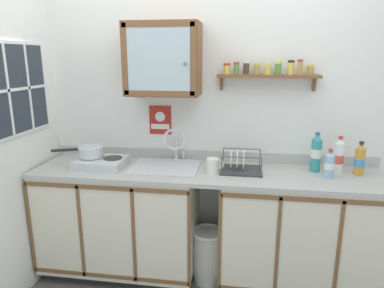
{
  "coord_description": "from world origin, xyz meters",
  "views": [
    {
      "loc": [
        0.25,
        -2.15,
        1.74
      ],
      "look_at": [
        -0.13,
        0.41,
        1.09
      ],
      "focal_mm": 32.18,
      "sensor_mm": 36.0,
      "label": 1
    }
  ],
  "objects_px": {
    "bottle_detergent_teal_1": "(316,153)",
    "bottle_juice_amber_3": "(360,160)",
    "mug": "(213,166)",
    "sink": "(167,169)",
    "wall_cabinet": "(163,59)",
    "hot_plate_stove": "(101,162)",
    "dish_rack": "(240,166)",
    "warning_sign": "(160,120)",
    "trash_bin": "(208,255)",
    "bottle_water_blue_2": "(329,165)",
    "saucepan": "(90,151)",
    "bottle_opaque_white_0": "(339,156)"
  },
  "relations": [
    {
      "from": "bottle_water_blue_2",
      "to": "wall_cabinet",
      "type": "distance_m",
      "value": 1.42
    },
    {
      "from": "mug",
      "to": "wall_cabinet",
      "type": "height_order",
      "value": "wall_cabinet"
    },
    {
      "from": "bottle_opaque_white_0",
      "to": "dish_rack",
      "type": "distance_m",
      "value": 0.72
    },
    {
      "from": "bottle_detergent_teal_1",
      "to": "mug",
      "type": "relative_size",
      "value": 2.29
    },
    {
      "from": "bottle_detergent_teal_1",
      "to": "bottle_juice_amber_3",
      "type": "distance_m",
      "value": 0.3
    },
    {
      "from": "hot_plate_stove",
      "to": "saucepan",
      "type": "distance_m",
      "value": 0.13
    },
    {
      "from": "dish_rack",
      "to": "wall_cabinet",
      "type": "xyz_separation_m",
      "value": [
        -0.6,
        0.1,
        0.78
      ]
    },
    {
      "from": "hot_plate_stove",
      "to": "trash_bin",
      "type": "height_order",
      "value": "hot_plate_stove"
    },
    {
      "from": "bottle_detergent_teal_1",
      "to": "mug",
      "type": "height_order",
      "value": "bottle_detergent_teal_1"
    },
    {
      "from": "dish_rack",
      "to": "saucepan",
      "type": "bearing_deg",
      "value": -178.74
    },
    {
      "from": "bottle_opaque_white_0",
      "to": "sink",
      "type": "bearing_deg",
      "value": -177.38
    },
    {
      "from": "saucepan",
      "to": "bottle_opaque_white_0",
      "type": "bearing_deg",
      "value": 2.99
    },
    {
      "from": "hot_plate_stove",
      "to": "dish_rack",
      "type": "bearing_deg",
      "value": 2.45
    },
    {
      "from": "bottle_detergent_teal_1",
      "to": "bottle_water_blue_2",
      "type": "bearing_deg",
      "value": -64.14
    },
    {
      "from": "bottle_juice_amber_3",
      "to": "trash_bin",
      "type": "xyz_separation_m",
      "value": [
        -1.08,
        -0.1,
        -0.8
      ]
    },
    {
      "from": "hot_plate_stove",
      "to": "dish_rack",
      "type": "height_order",
      "value": "dish_rack"
    },
    {
      "from": "wall_cabinet",
      "to": "dish_rack",
      "type": "bearing_deg",
      "value": -9.87
    },
    {
      "from": "wall_cabinet",
      "to": "warning_sign",
      "type": "bearing_deg",
      "value": 115.19
    },
    {
      "from": "mug",
      "to": "wall_cabinet",
      "type": "bearing_deg",
      "value": 156.35
    },
    {
      "from": "hot_plate_stove",
      "to": "bottle_opaque_white_0",
      "type": "distance_m",
      "value": 1.79
    },
    {
      "from": "bottle_water_blue_2",
      "to": "dish_rack",
      "type": "xyz_separation_m",
      "value": [
        -0.62,
        0.06,
        -0.06
      ]
    },
    {
      "from": "bottle_opaque_white_0",
      "to": "bottle_juice_amber_3",
      "type": "distance_m",
      "value": 0.14
    },
    {
      "from": "sink",
      "to": "bottle_opaque_white_0",
      "type": "relative_size",
      "value": 1.87
    },
    {
      "from": "mug",
      "to": "warning_sign",
      "type": "bearing_deg",
      "value": 145.44
    },
    {
      "from": "bottle_detergent_teal_1",
      "to": "dish_rack",
      "type": "xyz_separation_m",
      "value": [
        -0.55,
        -0.08,
        -0.1
      ]
    },
    {
      "from": "wall_cabinet",
      "to": "warning_sign",
      "type": "relative_size",
      "value": 2.34
    },
    {
      "from": "dish_rack",
      "to": "warning_sign",
      "type": "bearing_deg",
      "value": 159.26
    },
    {
      "from": "saucepan",
      "to": "bottle_juice_amber_3",
      "type": "bearing_deg",
      "value": 1.91
    },
    {
      "from": "warning_sign",
      "to": "dish_rack",
      "type": "bearing_deg",
      "value": -20.74
    },
    {
      "from": "bottle_juice_amber_3",
      "to": "dish_rack",
      "type": "relative_size",
      "value": 0.81
    },
    {
      "from": "sink",
      "to": "hot_plate_stove",
      "type": "xyz_separation_m",
      "value": [
        -0.51,
        -0.06,
        0.05
      ]
    },
    {
      "from": "hot_plate_stove",
      "to": "bottle_detergent_teal_1",
      "type": "height_order",
      "value": "bottle_detergent_teal_1"
    },
    {
      "from": "sink",
      "to": "wall_cabinet",
      "type": "xyz_separation_m",
      "value": [
        -0.03,
        0.09,
        0.83
      ]
    },
    {
      "from": "trash_bin",
      "to": "dish_rack",
      "type": "bearing_deg",
      "value": 14.98
    },
    {
      "from": "bottle_juice_amber_3",
      "to": "warning_sign",
      "type": "relative_size",
      "value": 1.05
    },
    {
      "from": "hot_plate_stove",
      "to": "bottle_opaque_white_0",
      "type": "relative_size",
      "value": 1.34
    },
    {
      "from": "trash_bin",
      "to": "bottle_juice_amber_3",
      "type": "bearing_deg",
      "value": 5.44
    },
    {
      "from": "warning_sign",
      "to": "saucepan",
      "type": "bearing_deg",
      "value": -151.0
    },
    {
      "from": "warning_sign",
      "to": "trash_bin",
      "type": "relative_size",
      "value": 0.54
    },
    {
      "from": "bottle_water_blue_2",
      "to": "dish_rack",
      "type": "relative_size",
      "value": 0.69
    },
    {
      "from": "hot_plate_stove",
      "to": "saucepan",
      "type": "xyz_separation_m",
      "value": [
        -0.09,
        0.02,
        0.08
      ]
    },
    {
      "from": "hot_plate_stove",
      "to": "wall_cabinet",
      "type": "relative_size",
      "value": 0.67
    },
    {
      "from": "dish_rack",
      "to": "hot_plate_stove",
      "type": "bearing_deg",
      "value": -177.55
    },
    {
      "from": "saucepan",
      "to": "wall_cabinet",
      "type": "distance_m",
      "value": 0.91
    },
    {
      "from": "warning_sign",
      "to": "trash_bin",
      "type": "distance_m",
      "value": 1.15
    },
    {
      "from": "bottle_juice_amber_3",
      "to": "mug",
      "type": "xyz_separation_m",
      "value": [
        -1.05,
        -0.11,
        -0.06
      ]
    },
    {
      "from": "bottle_juice_amber_3",
      "to": "dish_rack",
      "type": "xyz_separation_m",
      "value": [
        -0.85,
        -0.04,
        -0.07
      ]
    },
    {
      "from": "bottle_juice_amber_3",
      "to": "hot_plate_stove",
      "type": "bearing_deg",
      "value": -177.4
    },
    {
      "from": "sink",
      "to": "wall_cabinet",
      "type": "distance_m",
      "value": 0.84
    },
    {
      "from": "wall_cabinet",
      "to": "warning_sign",
      "type": "distance_m",
      "value": 0.52
    }
  ]
}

